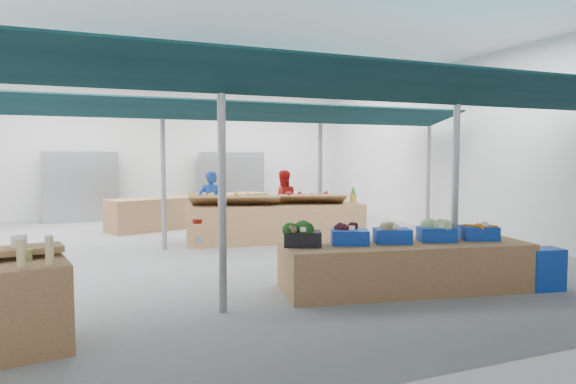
% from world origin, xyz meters
% --- Properties ---
extents(floor, '(13.00, 13.00, 0.00)m').
position_xyz_m(floor, '(0.00, 0.00, 0.00)').
color(floor, slate).
rests_on(floor, ground).
extents(hall, '(13.00, 13.00, 13.00)m').
position_xyz_m(hall, '(0.00, 1.44, 2.65)').
color(hall, silver).
rests_on(hall, ground).
extents(pole_grid, '(10.00, 4.60, 3.00)m').
position_xyz_m(pole_grid, '(0.75, -1.75, 1.81)').
color(pole_grid, gray).
rests_on(pole_grid, floor).
extents(awnings, '(9.50, 7.08, 0.30)m').
position_xyz_m(awnings, '(0.75, -1.75, 2.78)').
color(awnings, black).
rests_on(awnings, pole_grid).
extents(back_shelving_left, '(2.00, 0.50, 2.00)m').
position_xyz_m(back_shelving_left, '(-2.50, 6.00, 1.00)').
color(back_shelving_left, '#B23F33').
rests_on(back_shelving_left, floor).
extents(back_shelving_right, '(2.00, 0.50, 2.00)m').
position_xyz_m(back_shelving_right, '(2.00, 6.00, 1.00)').
color(back_shelving_right, '#B23F33').
rests_on(back_shelving_right, floor).
extents(veg_counter, '(3.63, 1.79, 0.68)m').
position_xyz_m(veg_counter, '(1.67, -3.95, 0.34)').
color(veg_counter, brown).
rests_on(veg_counter, floor).
extents(fruit_counter, '(3.97, 1.54, 0.83)m').
position_xyz_m(fruit_counter, '(1.44, 0.52, 0.42)').
color(fruit_counter, brown).
rests_on(fruit_counter, floor).
extents(far_counter, '(4.61, 2.31, 0.82)m').
position_xyz_m(far_counter, '(0.26, 3.83, 0.41)').
color(far_counter, brown).
rests_on(far_counter, floor).
extents(crate_stack, '(0.55, 0.43, 0.59)m').
position_xyz_m(crate_stack, '(3.48, -4.72, 0.30)').
color(crate_stack, '#0F39A8').
rests_on(crate_stack, floor).
extents(vendor_left, '(0.62, 0.46, 1.55)m').
position_xyz_m(vendor_left, '(0.24, 1.62, 0.78)').
color(vendor_left, '#183F9C').
rests_on(vendor_left, floor).
extents(vendor_right, '(0.84, 0.70, 1.55)m').
position_xyz_m(vendor_right, '(2.04, 1.62, 0.78)').
color(vendor_right, red).
rests_on(vendor_right, floor).
extents(crate_broccoli, '(0.59, 0.51, 0.35)m').
position_xyz_m(crate_broccoli, '(0.20, -3.67, 0.83)').
color(crate_broccoli, black).
rests_on(crate_broccoli, veg_counter).
extents(crate_beets, '(0.59, 0.51, 0.29)m').
position_xyz_m(crate_beets, '(0.87, -3.79, 0.81)').
color(crate_beets, '#0F39A8').
rests_on(crate_beets, veg_counter).
extents(crate_celeriac, '(0.59, 0.51, 0.31)m').
position_xyz_m(crate_celeriac, '(1.48, -3.91, 0.82)').
color(crate_celeriac, '#0F39A8').
rests_on(crate_celeriac, veg_counter).
extents(crate_cabbage, '(0.59, 0.51, 0.35)m').
position_xyz_m(crate_cabbage, '(2.15, -4.04, 0.83)').
color(crate_cabbage, '#0F39A8').
rests_on(crate_cabbage, veg_counter).
extents(crate_carrots, '(0.59, 0.51, 0.29)m').
position_xyz_m(crate_carrots, '(2.81, -4.17, 0.79)').
color(crate_carrots, '#0F39A8').
rests_on(crate_carrots, veg_counter).
extents(sparrow, '(0.12, 0.09, 0.11)m').
position_xyz_m(sparrow, '(0.03, -3.76, 0.92)').
color(sparrow, brown).
rests_on(sparrow, crate_broccoli).
extents(pole_ribbon, '(0.12, 0.12, 0.28)m').
position_xyz_m(pole_ribbon, '(-1.26, -3.82, 1.08)').
color(pole_ribbon, '#AA170B').
rests_on(pole_ribbon, pole_grid).
extents(apple_heap_yellow, '(2.02, 1.27, 0.27)m').
position_xyz_m(apple_heap_yellow, '(0.51, 0.57, 1.00)').
color(apple_heap_yellow, '#997247').
rests_on(apple_heap_yellow, fruit_counter).
extents(apple_heap_red, '(1.64, 1.14, 0.27)m').
position_xyz_m(apple_heap_red, '(2.20, 0.30, 1.00)').
color(apple_heap_red, '#997247').
rests_on(apple_heap_red, fruit_counter).
extents(pineapple, '(0.14, 0.14, 0.39)m').
position_xyz_m(pineapple, '(3.15, 0.14, 1.01)').
color(pineapple, '#8C6019').
rests_on(pineapple, fruit_counter).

